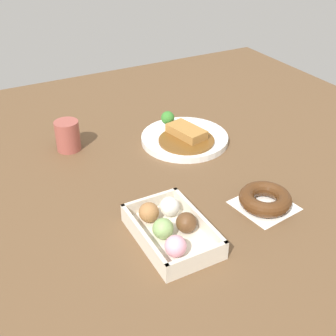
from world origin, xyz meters
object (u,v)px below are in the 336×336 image
object	(u,v)px
chocolate_ring_donut	(265,199)
donut_box	(170,229)
coffee_mug	(68,136)
curry_plate	(184,137)

from	to	relation	value
chocolate_ring_donut	donut_box	bearing A→B (deg)	-91.59
chocolate_ring_donut	coffee_mug	xyz separation A→B (m)	(-0.46, -0.31, 0.02)
donut_box	coffee_mug	distance (m)	0.46
chocolate_ring_donut	coffee_mug	distance (m)	0.55
chocolate_ring_donut	coffee_mug	bearing A→B (deg)	-145.97
curry_plate	coffee_mug	xyz separation A→B (m)	(-0.11, -0.30, 0.03)
coffee_mug	curry_plate	bearing A→B (deg)	69.55
donut_box	chocolate_ring_donut	bearing A→B (deg)	88.41
curry_plate	coffee_mug	distance (m)	0.32
donut_box	coffee_mug	world-z (taller)	coffee_mug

